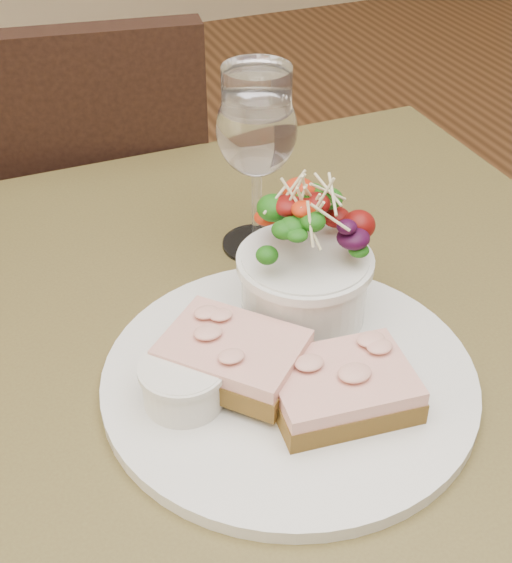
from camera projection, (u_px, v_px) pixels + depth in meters
name	position (u px, v px, depth m)	size (l,w,h in m)	color
cafe_table	(249.00, 446.00, 0.72)	(0.80, 0.80, 0.75)	#4E4121
chair_far	(80.00, 345.00, 1.37)	(0.48, 0.48, 0.90)	black
dinner_plate	(289.00, 379.00, 0.63)	(0.30, 0.30, 0.01)	silver
sandwich_front	(341.00, 387.00, 0.60)	(0.12, 0.09, 0.03)	#442E12
sandwich_back	(233.00, 356.00, 0.61)	(0.13, 0.13, 0.03)	#442E12
ramekin	(183.00, 381.00, 0.59)	(0.06, 0.06, 0.04)	silver
salad_bowl	(305.00, 258.00, 0.66)	(0.11, 0.11, 0.13)	silver
garnish	(192.00, 333.00, 0.66)	(0.05, 0.04, 0.02)	#11370A
wine_glass	(257.00, 135.00, 0.73)	(0.08, 0.08, 0.18)	white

